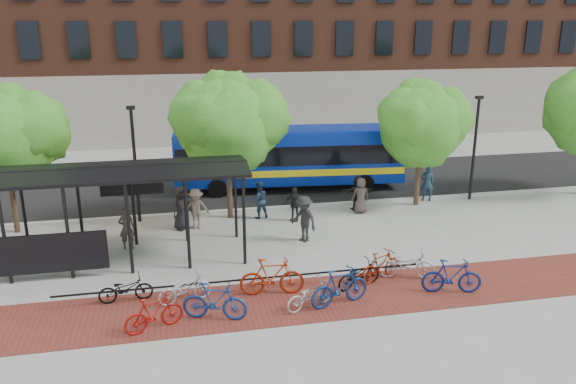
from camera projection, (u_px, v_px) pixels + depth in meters
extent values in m
plane|color=#9E9E99|center=(312.00, 239.00, 22.92)|extent=(160.00, 160.00, 0.00)
cube|color=black|center=(276.00, 185.00, 30.41)|extent=(160.00, 8.00, 0.01)
cube|color=#B7B7B2|center=(292.00, 207.00, 26.65)|extent=(160.00, 0.25, 0.12)
cube|color=maroon|center=(289.00, 301.00, 17.86)|extent=(24.00, 3.00, 0.01)
cube|color=black|center=(245.00, 292.00, 18.45)|extent=(12.00, 0.05, 0.95)
cube|color=brown|center=(355.00, 1.00, 46.24)|extent=(55.00, 14.00, 20.00)
cylinder|color=black|center=(4.00, 238.00, 18.58)|extent=(0.12, 0.12, 3.30)
cylinder|color=black|center=(24.00, 212.00, 21.11)|extent=(0.12, 0.12, 3.30)
cylinder|color=black|center=(68.00, 234.00, 18.97)|extent=(0.12, 0.12, 3.30)
cylinder|color=black|center=(80.00, 208.00, 21.50)|extent=(0.12, 0.12, 3.30)
cylinder|color=black|center=(129.00, 229.00, 19.36)|extent=(0.12, 0.12, 3.30)
cylinder|color=black|center=(133.00, 205.00, 21.88)|extent=(0.12, 0.12, 3.30)
cylinder|color=black|center=(188.00, 225.00, 19.74)|extent=(0.12, 0.12, 3.30)
cylinder|color=black|center=(185.00, 202.00, 22.27)|extent=(0.12, 0.12, 3.30)
cylinder|color=black|center=(244.00, 221.00, 20.13)|extent=(0.12, 0.12, 3.30)
cylinder|color=black|center=(236.00, 199.00, 22.65)|extent=(0.12, 0.12, 3.30)
cube|color=black|center=(39.00, 254.00, 18.92)|extent=(4.50, 0.08, 1.40)
cube|color=black|center=(96.00, 176.00, 19.24)|extent=(10.60, 1.65, 0.29)
cube|color=black|center=(100.00, 166.00, 20.55)|extent=(10.60, 1.65, 0.29)
cube|color=black|center=(103.00, 171.00, 21.32)|extent=(9.00, 0.10, 0.40)
cube|color=black|center=(132.00, 186.00, 21.75)|extent=(2.40, 0.12, 0.70)
cube|color=#FF7200|center=(132.00, 185.00, 21.83)|extent=(2.20, 0.02, 0.55)
cylinder|color=#382619|center=(14.00, 205.00, 23.35)|extent=(0.24, 0.24, 2.38)
sphere|color=#378022|center=(4.00, 139.00, 22.52)|extent=(4.00, 4.00, 4.00)
sphere|color=#378022|center=(30.00, 130.00, 22.82)|extent=(3.20, 3.20, 3.20)
sphere|color=#378022|center=(6.00, 118.00, 22.68)|extent=(2.80, 2.80, 2.80)
cylinder|color=#382619|center=(230.00, 191.00, 25.06)|extent=(0.24, 0.24, 2.52)
sphere|color=#378022|center=(227.00, 126.00, 24.20)|extent=(4.20, 4.20, 4.20)
sphere|color=#378022|center=(251.00, 117.00, 24.50)|extent=(3.36, 3.36, 3.36)
sphere|color=#378022|center=(208.00, 118.00, 23.64)|extent=(3.15, 3.15, 3.15)
sphere|color=#378022|center=(228.00, 106.00, 24.35)|extent=(2.94, 2.94, 2.94)
cylinder|color=#382619|center=(417.00, 182.00, 26.84)|extent=(0.24, 0.24, 2.27)
sphere|color=#378022|center=(421.00, 127.00, 26.05)|extent=(3.80, 3.80, 3.80)
sphere|color=#378022|center=(439.00, 119.00, 26.33)|extent=(3.04, 3.04, 3.04)
sphere|color=#378022|center=(409.00, 120.00, 25.51)|extent=(2.85, 2.85, 2.85)
sphere|color=#378022|center=(421.00, 109.00, 26.21)|extent=(2.66, 2.66, 2.66)
cylinder|color=black|center=(135.00, 167.00, 24.21)|extent=(0.14, 0.14, 5.00)
cube|color=black|center=(131.00, 108.00, 23.45)|extent=(0.35, 0.20, 0.15)
cylinder|color=black|center=(474.00, 150.00, 27.29)|extent=(0.14, 0.14, 5.00)
cube|color=black|center=(479.00, 97.00, 26.54)|extent=(0.35, 0.20, 0.15)
cube|color=#08269E|center=(289.00, 155.00, 29.35)|extent=(11.99, 3.62, 2.70)
cube|color=black|center=(289.00, 151.00, 29.28)|extent=(11.76, 3.64, 0.98)
cube|color=yellow|center=(289.00, 167.00, 29.54)|extent=(11.87, 3.66, 0.34)
cube|color=#08269E|center=(289.00, 130.00, 28.96)|extent=(11.73, 3.34, 0.18)
cylinder|color=black|center=(218.00, 188.00, 28.12)|extent=(0.97, 0.36, 0.94)
cylinder|color=black|center=(218.00, 175.00, 30.55)|extent=(0.97, 0.36, 0.94)
cylinder|color=black|center=(365.00, 184.00, 28.93)|extent=(0.97, 0.36, 0.94)
cylinder|color=black|center=(354.00, 171.00, 31.36)|extent=(0.97, 0.36, 0.94)
imported|color=black|center=(126.00, 289.00, 17.71)|extent=(1.72, 0.73, 0.88)
imported|color=maroon|center=(154.00, 313.00, 16.05)|extent=(1.83, 1.12, 1.07)
imported|color=#A5A4A7|center=(185.00, 289.00, 17.68)|extent=(1.84, 1.06, 0.91)
imported|color=navy|center=(215.00, 301.00, 16.61)|extent=(2.04, 1.15, 1.18)
imported|color=#9A290E|center=(272.00, 277.00, 18.11)|extent=(2.16, 0.83, 1.26)
imported|color=#A5A5A7|center=(310.00, 295.00, 17.31)|extent=(1.83, 1.23, 0.91)
imported|color=navy|center=(340.00, 287.00, 17.45)|extent=(2.12, 1.10, 1.23)
imported|color=black|center=(359.00, 275.00, 18.67)|extent=(1.83, 1.18, 0.91)
imported|color=maroon|center=(381.00, 266.00, 19.12)|extent=(1.85, 1.22, 1.08)
imported|color=#A8A7AA|center=(406.00, 264.00, 19.31)|extent=(2.05, 1.19, 1.02)
imported|color=navy|center=(452.00, 276.00, 18.25)|extent=(2.02, 1.00, 1.17)
imported|color=black|center=(182.00, 208.00, 23.73)|extent=(1.11, 1.01, 1.90)
imported|color=#3A332E|center=(127.00, 228.00, 21.72)|extent=(0.65, 0.45, 1.68)
imported|color=#1D2D45|center=(259.00, 200.00, 25.12)|extent=(0.95, 0.81, 1.70)
imported|color=#665A4B|center=(196.00, 209.00, 23.82)|extent=(1.17, 0.71, 1.77)
imported|color=black|center=(294.00, 204.00, 24.79)|extent=(0.97, 0.80, 1.54)
imported|color=black|center=(358.00, 193.00, 26.24)|extent=(1.53, 0.51, 1.64)
imported|color=#433A35|center=(361.00, 195.00, 25.79)|extent=(0.83, 0.55, 1.67)
imported|color=#1D3244|center=(427.00, 183.00, 27.52)|extent=(0.74, 0.57, 1.81)
imported|color=black|center=(304.00, 219.00, 22.43)|extent=(1.26, 1.42, 1.90)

